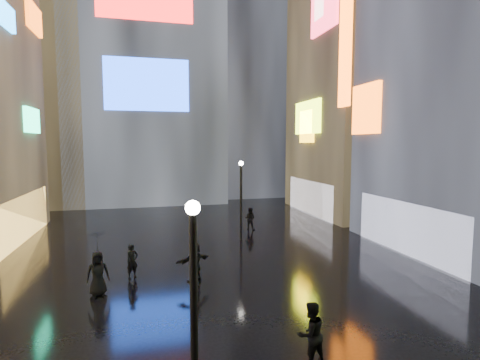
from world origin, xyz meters
name	(u,v)px	position (x,y,z in m)	size (l,w,h in m)	color
ground	(206,253)	(0.00, 20.00, 0.00)	(140.00, 140.00, 0.00)	black
building_right_far	(362,59)	(15.98, 30.00, 13.98)	(10.28, 12.00, 28.00)	black
tower_main	(145,13)	(-3.00, 43.97, 21.01)	(16.00, 14.20, 42.00)	black
tower_flank_right	(243,59)	(9.00, 46.00, 17.00)	(12.00, 12.00, 34.00)	black
tower_flank_left	(36,78)	(-14.00, 42.00, 13.00)	(10.00, 10.00, 26.00)	black
lamp_near	(194,311)	(-2.40, 6.24, 2.94)	(0.30, 0.30, 5.20)	black
lamp_far	(241,196)	(2.68, 22.36, 2.94)	(0.30, 0.30, 5.20)	black
pedestrian_1	(311,334)	(1.16, 8.37, 0.92)	(0.89, 0.70, 1.84)	black
pedestrian_4	(98,274)	(-5.32, 15.07, 0.93)	(0.91, 0.59, 1.87)	black
pedestrian_5	(195,262)	(-1.22, 15.67, 0.92)	(1.71, 0.54, 1.84)	black
pedestrian_6	(132,261)	(-4.01, 16.83, 0.81)	(0.59, 0.39, 1.62)	black
pedestrian_7	(250,219)	(4.06, 25.12, 0.81)	(0.79, 0.62, 1.63)	black
umbrella_2	(97,242)	(-5.32, 15.07, 2.28)	(0.90, 0.92, 0.83)	black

